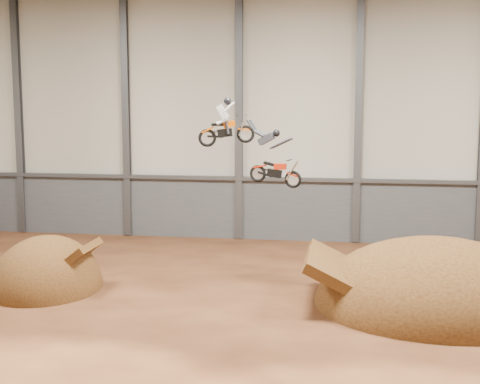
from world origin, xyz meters
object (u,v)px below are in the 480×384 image
object	(u,v)px
landing_ramp	(436,307)
fmx_rider_a	(227,119)
takeoff_ramp	(47,289)
fmx_rider_b	(274,154)

from	to	relation	value
landing_ramp	fmx_rider_a	bearing A→B (deg)	176.89
landing_ramp	fmx_rider_a	distance (m)	11.04
landing_ramp	takeoff_ramp	bearing A→B (deg)	179.77
takeoff_ramp	fmx_rider_b	distance (m)	11.29
landing_ramp	fmx_rider_b	distance (m)	8.85
landing_ramp	fmx_rider_a	size ratio (longest dim) A/B	4.21
takeoff_ramp	fmx_rider_a	distance (m)	10.64
takeoff_ramp	fmx_rider_b	world-z (taller)	fmx_rider_b
takeoff_ramp	landing_ramp	size ratio (longest dim) A/B	0.57
fmx_rider_a	fmx_rider_b	bearing A→B (deg)	20.53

